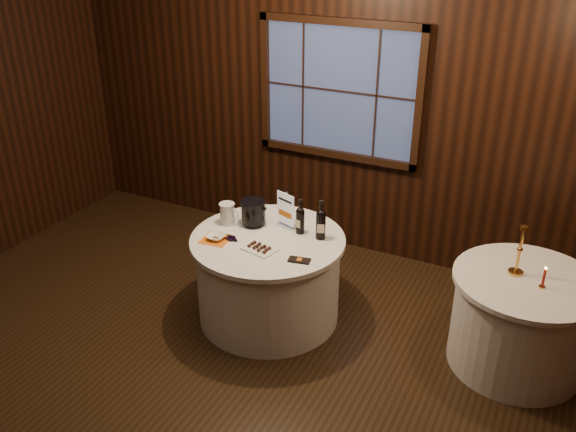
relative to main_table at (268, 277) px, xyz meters
The scene contains 16 objects.
ground 1.07m from the main_table, 90.00° to the right, with size 6.00×6.00×0.00m, color black.
back_wall 1.88m from the main_table, 90.00° to the left, with size 6.00×0.10×3.00m.
main_table is the anchor object (origin of this frame).
side_table 2.02m from the main_table, ahead, with size 1.08×1.08×0.77m.
sign_stand 0.55m from the main_table, 79.45° to the left, with size 0.19×0.15×0.32m.
port_bottle_left 0.59m from the main_table, 45.16° to the left, with size 0.07×0.08×0.30m.
port_bottle_right 0.68m from the main_table, 25.69° to the left, with size 0.08×0.09×0.34m.
ice_bucket 0.57m from the main_table, 144.81° to the left, with size 0.22×0.22×0.22m.
chocolate_plate 0.45m from the main_table, 80.30° to the right, with size 0.29×0.23×0.04m.
chocolate_box 0.59m from the main_table, 29.12° to the right, with size 0.17×0.08×0.01m, color black.
grape_bunch 0.50m from the main_table, 146.64° to the right, with size 0.17×0.08×0.04m.
glass_pitcher 0.65m from the main_table, behind, with size 0.18×0.13×0.19m.
orange_napkin 0.57m from the main_table, 149.91° to the right, with size 0.22×0.22×0.00m, color orange.
cracker_bowl 0.58m from the main_table, 149.91° to the right, with size 0.15×0.15×0.04m, color white.
brass_candlestick 2.00m from the main_table, 10.03° to the left, with size 0.11×0.11×0.39m.
red_candle 2.16m from the main_table, ahead, with size 0.05×0.05×0.17m.
Camera 1 is at (2.11, -2.86, 3.16)m, focal length 38.00 mm.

